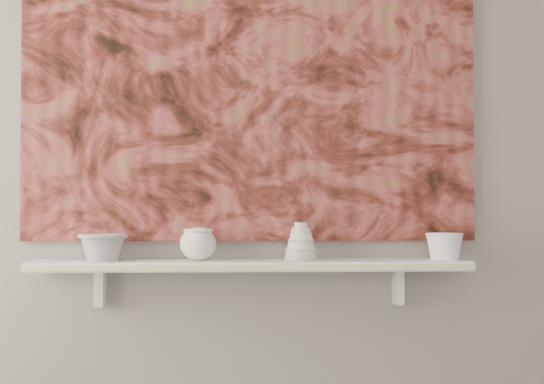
{
  "coord_description": "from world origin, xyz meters",
  "views": [
    {
      "loc": [
        -0.04,
        -0.92,
        1.09
      ],
      "look_at": [
        0.07,
        1.49,
        1.15
      ],
      "focal_mm": 50.0,
      "sensor_mm": 36.0,
      "label": 1
    }
  ],
  "objects": [
    {
      "name": "bowl_grey",
      "position": [
        -0.47,
        1.51,
        0.97
      ],
      "size": [
        0.18,
        0.18,
        0.09
      ],
      "primitive_type": null,
      "rotation": [
        0.0,
        0.0,
        0.17
      ],
      "color": "gray",
      "rests_on": "shelf"
    },
    {
      "name": "painting",
      "position": [
        0.0,
        1.59,
        1.54
      ],
      "size": [
        1.5,
        0.02,
        1.1
      ],
      "primitive_type": "cube",
      "color": "maroon",
      "rests_on": "wall_back"
    },
    {
      "name": "cup_cream",
      "position": [
        -0.17,
        1.51,
        0.98
      ],
      "size": [
        0.15,
        0.15,
        0.11
      ],
      "primitive_type": null,
      "rotation": [
        0.0,
        0.0,
        -0.33
      ],
      "color": "silver",
      "rests_on": "shelf"
    },
    {
      "name": "shelf_stripe",
      "position": [
        0.0,
        1.41,
        0.92
      ],
      "size": [
        1.4,
        0.01,
        0.02
      ],
      "primitive_type": "cube",
      "color": "beige",
      "rests_on": "shelf"
    },
    {
      "name": "house_motif",
      "position": [
        0.45,
        1.57,
        1.23
      ],
      "size": [
        0.09,
        0.0,
        0.08
      ],
      "primitive_type": "cube",
      "color": "black",
      "rests_on": "painting"
    },
    {
      "name": "bowl_white",
      "position": [
        0.63,
        1.51,
        0.97
      ],
      "size": [
        0.15,
        0.15,
        0.09
      ],
      "primitive_type": null,
      "rotation": [
        0.0,
        0.0,
        -0.28
      ],
      "color": "white",
      "rests_on": "shelf"
    },
    {
      "name": "bracket_left",
      "position": [
        -0.49,
        1.57,
        0.84
      ],
      "size": [
        0.03,
        0.06,
        0.12
      ],
      "primitive_type": "cube",
      "color": "silver",
      "rests_on": "wall_back"
    },
    {
      "name": "bracket_right",
      "position": [
        0.49,
        1.57,
        0.84
      ],
      "size": [
        0.03,
        0.06,
        0.12
      ],
      "primitive_type": "cube",
      "color": "silver",
      "rests_on": "wall_back"
    },
    {
      "name": "wall_back",
      "position": [
        0.0,
        1.6,
        1.35
      ],
      "size": [
        3.6,
        0.0,
        3.6
      ],
      "primitive_type": "plane",
      "rotation": [
        1.57,
        0.0,
        0.0
      ],
      "color": "gray",
      "rests_on": "floor"
    },
    {
      "name": "bell_vessel",
      "position": [
        0.16,
        1.51,
        0.99
      ],
      "size": [
        0.14,
        0.14,
        0.12
      ],
      "primitive_type": null,
      "rotation": [
        0.0,
        0.0,
        0.25
      ],
      "color": "silver",
      "rests_on": "shelf"
    },
    {
      "name": "shelf",
      "position": [
        0.0,
        1.51,
        0.92
      ],
      "size": [
        1.4,
        0.18,
        0.03
      ],
      "primitive_type": "cube",
      "color": "silver",
      "rests_on": "wall_back"
    }
  ]
}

